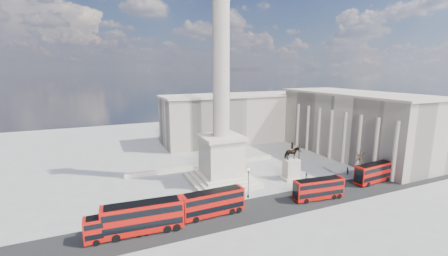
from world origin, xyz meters
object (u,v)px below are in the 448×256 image
red_bus_c (319,189)px  red_bus_a (119,225)px  equestrian_statue (291,166)px  red_bus_b (214,202)px  red_bus_d (375,172)px  pedestrian_crossing (306,175)px  red_bus_e (144,217)px  nelsons_column (221,126)px  victorian_lamp (248,180)px  pedestrian_walking (332,180)px  pedestrian_standing (347,171)px

red_bus_c → red_bus_a: bearing=-176.0°
red_bus_c → equestrian_statue: size_ratio=1.17×
red_bus_c → equestrian_statue: equestrian_statue is taller
red_bus_b → red_bus_d: bearing=-2.0°
red_bus_c → pedestrian_crossing: size_ratio=6.87×
red_bus_a → red_bus_d: 54.81m
red_bus_e → red_bus_b: bearing=8.3°
nelsons_column → victorian_lamp: 13.64m
red_bus_d → victorian_lamp: victorian_lamp is taller
red_bus_c → pedestrian_crossing: 11.46m
red_bus_d → red_bus_e: 51.16m
red_bus_d → red_bus_b: bearing=175.0°
red_bus_b → equestrian_statue: size_ratio=1.26×
red_bus_a → red_bus_d: bearing=1.8°
victorian_lamp → pedestrian_crossing: (17.52, 3.94, -2.82)m
victorian_lamp → red_bus_e: bearing=-166.5°
red_bus_c → pedestrian_walking: 9.32m
equestrian_statue → pedestrian_walking: size_ratio=4.60×
pedestrian_walking → pedestrian_crossing: pedestrian_walking is taller
red_bus_d → equestrian_statue: equestrian_statue is taller
equestrian_statue → red_bus_a: bearing=-165.4°
victorian_lamp → equestrian_statue: equestrian_statue is taller
victorian_lamp → pedestrian_walking: (20.23, -1.39, -2.61)m
red_bus_d → pedestrian_walking: size_ratio=5.74×
nelsons_column → red_bus_b: bearing=-118.0°
red_bus_c → pedestrian_standing: (16.16, 8.48, -1.30)m
equestrian_statue → pedestrian_standing: size_ratio=5.06×
red_bus_a → equestrian_statue: equestrian_statue is taller
pedestrian_crossing → victorian_lamp: bearing=96.4°
victorian_lamp → equestrian_statue: (13.96, 5.07, -0.45)m
pedestrian_walking → pedestrian_standing: (8.25, 3.69, -0.09)m
red_bus_a → red_bus_b: bearing=4.1°
red_bus_a → victorian_lamp: size_ratio=1.60×
red_bus_b → pedestrian_standing: (37.51, 6.39, -1.49)m
nelsons_column → pedestrian_standing: nelsons_column is taller
red_bus_d → equestrian_statue: bearing=145.4°
red_bus_e → equestrian_statue: 36.46m
red_bus_a → pedestrian_crossing: size_ratio=6.39×
red_bus_a → pedestrian_walking: (44.95, 3.59, -1.09)m
nelsons_column → victorian_lamp: size_ratio=8.20×
victorian_lamp → pedestrian_standing: victorian_lamp is taller
red_bus_b → red_bus_c: bearing=-7.6°
red_bus_b → red_bus_c: red_bus_b is taller
nelsons_column → red_bus_d: (31.72, -13.90, -10.59)m
red_bus_d → pedestrian_walking: 10.30m
red_bus_b → red_bus_d: size_ratio=1.01×
red_bus_a → red_bus_c: size_ratio=0.93×
red_bus_c → red_bus_d: bearing=12.6°
victorian_lamp → pedestrian_standing: (28.49, 2.30, -2.70)m
nelsons_column → pedestrian_walking: bearing=-27.1°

